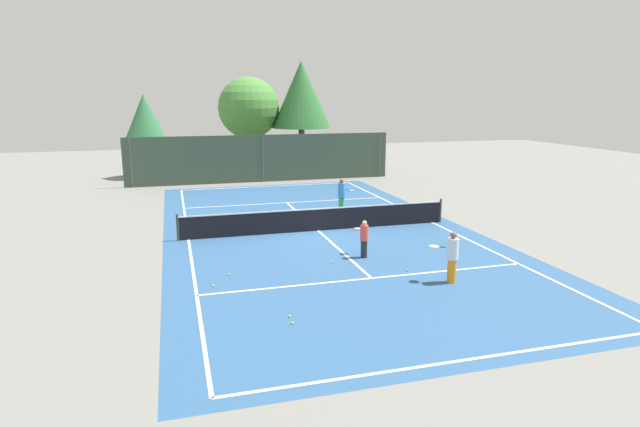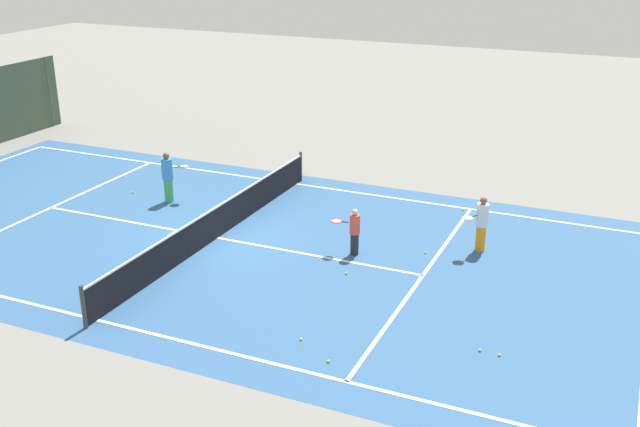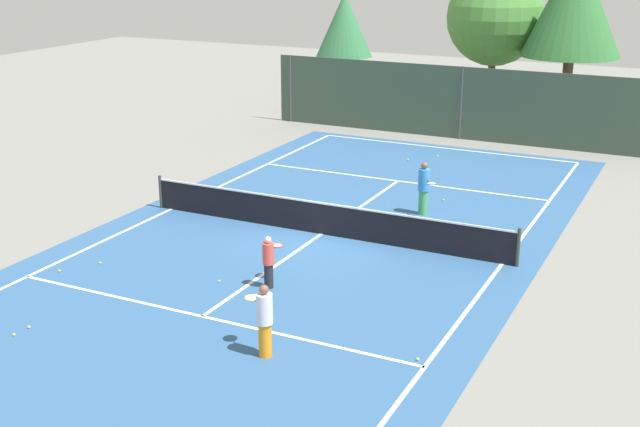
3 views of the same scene
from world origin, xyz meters
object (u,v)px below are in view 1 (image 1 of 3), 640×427
object	(u,v)px
tennis_ball_9	(276,190)
tennis_ball_4	(335,206)
tennis_ball_6	(290,316)
tennis_ball_8	(509,262)
player_0	(342,195)
ball_crate	(292,224)
tennis_ball_1	(229,274)
tennis_ball_7	(292,323)
tennis_ball_5	(407,270)
tennis_ball_3	(213,286)
player_1	(452,257)
tennis_ball_0	(331,262)
player_2	(364,238)
tennis_ball_2	(264,193)

from	to	relation	value
tennis_ball_9	tennis_ball_4	bearing A→B (deg)	-69.88
tennis_ball_6	tennis_ball_8	size ratio (longest dim) A/B	1.00
player_0	ball_crate	xyz separation A→B (m)	(-3.06, -2.29, -0.71)
tennis_ball_1	tennis_ball_7	world-z (taller)	same
tennis_ball_1	tennis_ball_6	size ratio (longest dim) A/B	1.00
tennis_ball_6	tennis_ball_9	world-z (taller)	same
tennis_ball_5	tennis_ball_6	bearing A→B (deg)	-150.64
player_0	tennis_ball_8	size ratio (longest dim) A/B	26.22
tennis_ball_3	tennis_ball_4	size ratio (longest dim) A/B	1.00
player_1	tennis_ball_6	distance (m)	5.68
ball_crate	tennis_ball_4	xyz separation A→B (m)	(3.22, 3.94, -0.15)
tennis_ball_0	tennis_ball_8	xyz separation A→B (m)	(6.04, -1.70, 0.00)
player_0	tennis_ball_9	world-z (taller)	player_0
tennis_ball_0	tennis_ball_6	xyz separation A→B (m)	(-2.44, -4.17, 0.00)
player_2	tennis_ball_9	xyz separation A→B (m)	(-0.37, 14.65, -0.68)
tennis_ball_4	tennis_ball_7	xyz separation A→B (m)	(-5.50, -13.88, 0.00)
tennis_ball_4	tennis_ball_9	distance (m)	6.04
player_0	tennis_ball_6	world-z (taller)	player_0
player_2	tennis_ball_8	bearing A→B (deg)	-23.02
player_1	player_0	bearing A→B (deg)	90.90
ball_crate	tennis_ball_3	bearing A→B (deg)	-121.27
player_2	ball_crate	distance (m)	5.28
player_1	tennis_ball_7	bearing A→B (deg)	-163.00
tennis_ball_3	tennis_ball_7	distance (m)	3.75
tennis_ball_0	tennis_ball_4	distance (m)	9.76
player_1	tennis_ball_0	xyz separation A→B (m)	(-3.04, 2.92, -0.81)
ball_crate	tennis_ball_0	xyz separation A→B (m)	(0.19, -5.34, -0.15)
ball_crate	tennis_ball_0	distance (m)	5.34
tennis_ball_1	tennis_ball_9	size ratio (longest dim) A/B	1.00
tennis_ball_2	tennis_ball_9	xyz separation A→B (m)	(0.90, 1.07, 0.00)
tennis_ball_2	tennis_ball_6	world-z (taller)	same
tennis_ball_4	tennis_ball_5	xyz separation A→B (m)	(-0.84, -10.84, 0.00)
tennis_ball_0	tennis_ball_1	bearing A→B (deg)	-174.39
tennis_ball_0	tennis_ball_5	xyz separation A→B (m)	(2.19, -1.57, 0.00)
player_1	tennis_ball_9	xyz separation A→B (m)	(-2.09, 17.87, -0.81)
player_0	tennis_ball_1	xyz separation A→B (m)	(-6.49, -7.98, -0.86)
tennis_ball_6	tennis_ball_9	distance (m)	19.42
player_1	tennis_ball_1	distance (m)	7.18
ball_crate	tennis_ball_2	size ratio (longest dim) A/B	6.49
tennis_ball_1	tennis_ball_4	size ratio (longest dim) A/B	1.00
tennis_ball_0	tennis_ball_1	world-z (taller)	same
tennis_ball_6	tennis_ball_5	bearing A→B (deg)	29.36
player_1	tennis_ball_9	size ratio (longest dim) A/B	24.77
player_1	player_2	size ratio (longest dim) A/B	1.19
tennis_ball_3	tennis_ball_6	world-z (taller)	same
ball_crate	tennis_ball_1	world-z (taller)	ball_crate
ball_crate	tennis_ball_7	distance (m)	10.20
player_1	tennis_ball_9	distance (m)	18.01
tennis_ball_7	tennis_ball_2	bearing A→B (deg)	82.26
tennis_ball_2	tennis_ball_4	size ratio (longest dim) A/B	1.00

